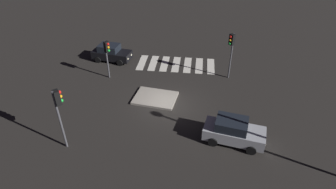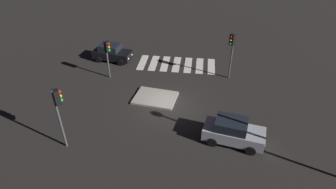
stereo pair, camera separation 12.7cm
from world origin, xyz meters
name	(u,v)px [view 2 (the right image)]	position (x,y,z in m)	size (l,w,h in m)	color
ground_plane	(168,105)	(0.00, 0.00, 0.00)	(80.00, 80.00, 0.00)	black
traffic_island	(155,98)	(1.13, -0.70, 0.09)	(3.71, 2.98, 0.18)	gray
car_silver	(233,132)	(-4.79, 3.60, 0.86)	(4.24, 2.48, 1.76)	#9EA0A5
car_black	(112,53)	(6.60, -6.99, 0.84)	(4.08, 2.30, 1.70)	black
traffic_light_east	(108,51)	(5.76, -3.56, 2.73)	(0.53, 0.54, 3.60)	#47474C
traffic_light_north	(58,105)	(6.00, 5.31, 3.30)	(0.53, 0.54, 4.35)	#47474C
traffic_light_south	(232,46)	(-4.92, -4.80, 3.24)	(0.54, 0.54, 4.28)	#47474C
crosswalk_near	(177,64)	(0.00, -6.89, 0.01)	(7.60, 3.20, 0.02)	silver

